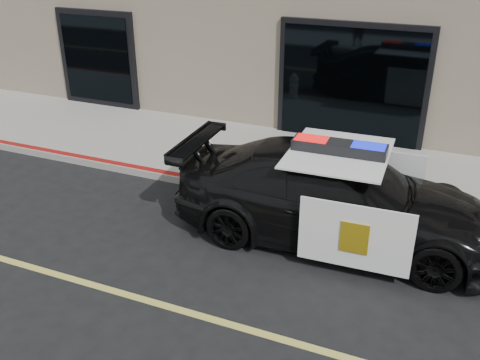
% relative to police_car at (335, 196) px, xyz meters
% --- Properties ---
extents(ground, '(120.00, 120.00, 0.00)m').
position_rel_police_car_xyz_m(ground, '(0.27, -2.67, -0.77)').
color(ground, black).
rests_on(ground, ground).
extents(sidewalk_n, '(60.00, 3.50, 0.15)m').
position_rel_police_car_xyz_m(sidewalk_n, '(0.27, 2.58, -0.70)').
color(sidewalk_n, gray).
rests_on(sidewalk_n, ground).
extents(police_car, '(2.63, 5.42, 1.72)m').
position_rel_police_car_xyz_m(police_car, '(0.00, 0.00, 0.00)').
color(police_car, black).
rests_on(police_car, ground).
extents(fire_hydrant, '(0.33, 0.45, 0.72)m').
position_rel_police_car_xyz_m(fire_hydrant, '(-2.96, 1.30, -0.29)').
color(fire_hydrant, white).
rests_on(fire_hydrant, sidewalk_n).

